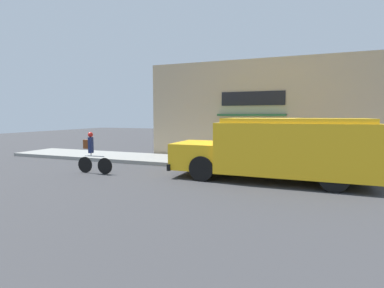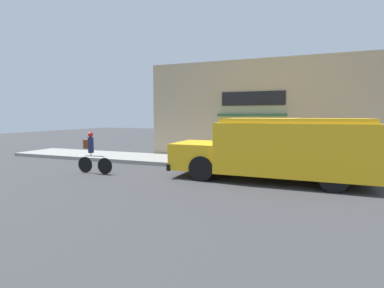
% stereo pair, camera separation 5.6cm
% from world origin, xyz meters
% --- Properties ---
extents(ground_plane, '(70.00, 70.00, 0.00)m').
position_xyz_m(ground_plane, '(0.00, 0.00, 0.00)').
color(ground_plane, '#38383A').
extents(sidewalk, '(28.00, 2.74, 0.18)m').
position_xyz_m(sidewalk, '(0.00, 1.37, 0.09)').
color(sidewalk, gray).
rests_on(sidewalk, ground_plane).
extents(storefront, '(12.96, 0.80, 5.10)m').
position_xyz_m(storefront, '(-0.02, 2.96, 2.55)').
color(storefront, tan).
rests_on(storefront, ground_plane).
extents(school_bus, '(6.90, 2.75, 2.23)m').
position_xyz_m(school_bus, '(0.75, -1.27, 1.17)').
color(school_bus, yellow).
rests_on(school_bus, ground_plane).
extents(cyclist, '(1.60, 0.20, 1.66)m').
position_xyz_m(cyclist, '(-6.36, -2.50, 0.80)').
color(cyclist, black).
rests_on(cyclist, ground_plane).
extents(trash_bin, '(0.49, 0.49, 0.93)m').
position_xyz_m(trash_bin, '(1.82, 2.02, 0.65)').
color(trash_bin, slate).
rests_on(trash_bin, sidewalk).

